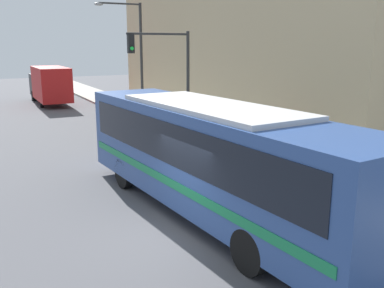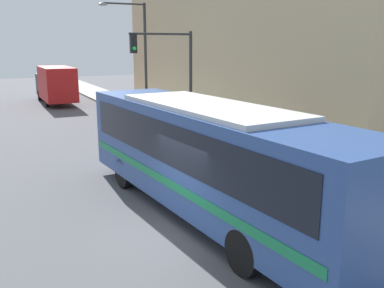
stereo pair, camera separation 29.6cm
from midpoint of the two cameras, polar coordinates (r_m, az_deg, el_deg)
name	(u,v)px [view 1 (the left image)]	position (r m, az deg, el deg)	size (l,w,h in m)	color
ground_plane	(183,234)	(11.58, -1.92, -11.97)	(120.00, 120.00, 0.00)	#515156
sidewalk	(139,112)	(31.70, -7.39, 4.23)	(3.20, 70.00, 0.16)	#A8A399
building_facade	(239,44)	(27.84, 5.99, 13.17)	(6.00, 25.72, 9.95)	tan
city_bus	(209,152)	(12.18, 1.54, -1.09)	(3.46, 11.87, 3.31)	#2D4C8C
delivery_truck	(49,84)	(38.30, -18.69, 7.60)	(2.35, 8.26, 3.13)	#B21919
fire_hydrant	(285,169)	(15.66, 11.77, -3.25)	(0.24, 0.32, 0.82)	#999999
traffic_light_pole	(168,66)	(21.51, -3.63, 10.30)	(3.28, 0.35, 5.40)	#2D2D2D
parking_meter	(193,123)	(21.47, -0.27, 2.79)	(0.14, 0.14, 1.33)	#2D2D2D
street_lamp	(135,50)	(28.23, -7.90, 12.25)	(3.02, 0.28, 7.31)	#2D2D2D
pedestrian_near_corner	(286,139)	(18.26, 11.97, 0.68)	(0.34, 0.34, 1.77)	slate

